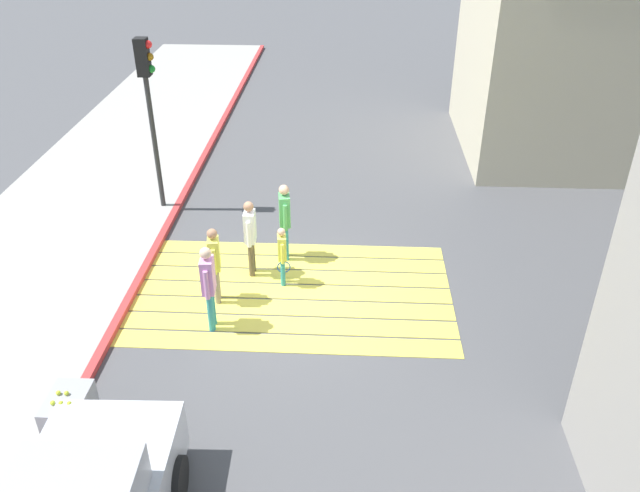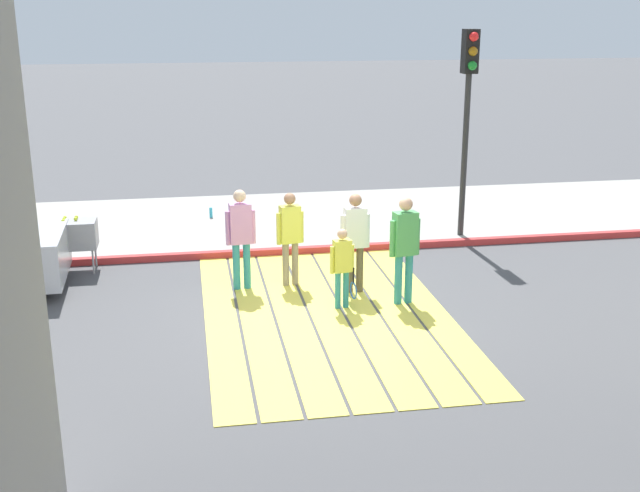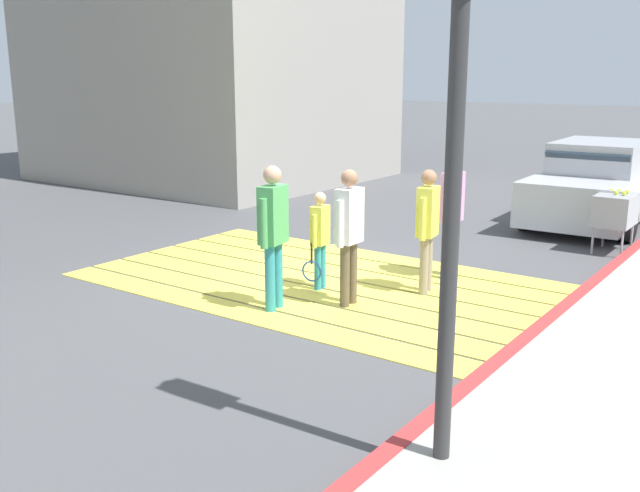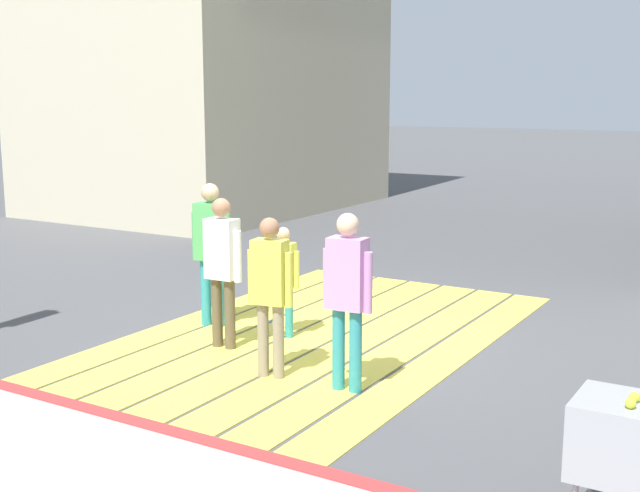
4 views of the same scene
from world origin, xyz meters
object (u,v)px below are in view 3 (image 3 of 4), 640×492
Objects in this scene: pedestrian_adult_lead at (273,227)px; pedestrian_adult_trailing at (452,208)px; pedestrian_child_with_racket at (320,235)px; pedestrian_teen_behind at (427,222)px; car_parked_near_curb at (596,185)px; pedestrian_adult_side at (349,228)px; traffic_light_corner at (456,41)px; tennis_ball_cart at (615,210)px.

pedestrian_adult_lead is 2.78m from pedestrian_adult_trailing.
pedestrian_teen_behind is at bearing -151.54° from pedestrian_child_with_racket.
car_parked_near_curb is 7.10m from pedestrian_adult_side.
pedestrian_child_with_racket is at bearing -43.51° from traffic_light_corner.
pedestrian_adult_lead is at bearing 65.89° from pedestrian_adult_trailing.
pedestrian_adult_side is 0.81m from pedestrian_child_with_racket.
pedestrian_child_with_racket is (1.76, 6.66, 0.01)m from car_parked_near_curb.
car_parked_near_curb is at bearing -80.87° from traffic_light_corner.
traffic_light_corner is 4.38m from pedestrian_adult_side.
pedestrian_teen_behind reaches higher than pedestrian_child_with_racket.
pedestrian_teen_behind is 1.42m from pedestrian_child_with_racket.
tennis_ball_cart is 0.59× the size of pedestrian_adult_side.
pedestrian_adult_trailing reaches higher than pedestrian_child_with_racket.
traffic_light_corner is 5.14m from pedestrian_child_with_racket.
traffic_light_corner is 4.17× the size of tennis_ball_cart.
pedestrian_adult_lead reaches higher than car_parked_near_curb.
traffic_light_corner reaches higher than pedestrian_teen_behind.
pedestrian_child_with_racket is at bearing 75.21° from car_parked_near_curb.
car_parked_near_curb is at bearing -94.99° from pedestrian_teen_behind.
traffic_light_corner reaches higher than pedestrian_child_with_racket.
traffic_light_corner is at bearing 146.86° from pedestrian_adult_lead.
pedestrian_adult_side reaches higher than pedestrian_child_with_racket.
pedestrian_adult_side is at bearing -134.02° from pedestrian_adult_lead.
pedestrian_child_with_racket is (1.24, 0.67, -0.21)m from pedestrian_teen_behind.
pedestrian_child_with_racket is (0.69, -0.35, -0.25)m from pedestrian_adult_side.
pedestrian_adult_trailing is (-1.13, -2.53, -0.02)m from pedestrian_adult_lead.
tennis_ball_cart is 0.58× the size of pedestrian_adult_trailing.
pedestrian_adult_lead is 1.08× the size of pedestrian_teen_behind.
pedestrian_adult_lead reaches higher than tennis_ball_cart.
pedestrian_child_with_racket is at bearing 59.03° from tennis_ball_cart.
car_parked_near_curb is 2.50× the size of pedestrian_adult_trailing.
tennis_ball_cart is at bearing -120.97° from pedestrian_child_with_racket.
car_parked_near_curb is 10.22m from traffic_light_corner.
traffic_light_corner is 2.48× the size of pedestrian_adult_side.
pedestrian_teen_behind is at bearing 69.27° from tennis_ball_cart.
traffic_light_corner is 2.43× the size of pedestrian_adult_trailing.
car_parked_near_curb is 3.29× the size of pedestrian_child_with_racket.
pedestrian_adult_trailing is (2.16, -4.69, -2.02)m from traffic_light_corner.
pedestrian_teen_behind is at bearing -125.27° from pedestrian_adult_lead.
pedestrian_teen_behind is 1.24× the size of pedestrian_child_with_racket.
pedestrian_child_with_racket reaches higher than tennis_ball_cart.
pedestrian_adult_trailing is at bearing -85.99° from pedestrian_teen_behind.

